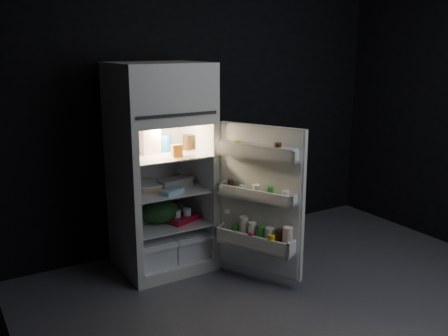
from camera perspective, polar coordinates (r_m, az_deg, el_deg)
floor at (r=3.92m, az=10.31°, el=-15.65°), size 4.00×3.40×0.00m
wall_back at (r=4.84m, az=-2.41°, el=7.17°), size 4.00×0.00×2.70m
wall_left at (r=2.60m, az=-23.53°, el=0.09°), size 0.00×3.40×2.70m
refrigerator at (r=4.30m, az=-7.37°, el=0.85°), size 0.76×0.71×1.78m
fridge_door at (r=4.01m, az=4.08°, el=-4.02°), size 0.48×0.73×1.22m
milk_jug at (r=4.23m, az=-8.54°, el=3.25°), size 0.15×0.15×0.24m
mayo_jar at (r=4.30m, az=-6.74°, el=2.81°), size 0.13×0.13×0.14m
jam_jar at (r=4.36m, az=-4.16°, el=2.96°), size 0.12×0.12×0.13m
amber_bottle at (r=4.25m, az=-11.27°, el=3.04°), size 0.11×0.11×0.22m
small_carton at (r=4.10m, az=-5.43°, el=2.01°), size 0.09×0.07×0.10m
egg_carton at (r=4.33m, az=-5.58°, el=-1.66°), size 0.32×0.17×0.07m
pie at (r=4.31m, az=-8.73°, el=-2.04°), size 0.40×0.40×0.04m
flat_package at (r=4.13m, az=-5.96°, el=-2.66°), size 0.22×0.17×0.04m
wrapped_pkg at (r=4.50m, az=-4.62°, el=-1.15°), size 0.14×0.13×0.05m
produce_bag at (r=4.34m, az=-7.35°, el=-4.94°), size 0.39×0.35×0.20m
yogurt_tray at (r=4.36m, az=-4.71°, el=-5.78°), size 0.31×0.24×0.05m
small_can_red at (r=4.64m, az=-5.57°, el=-4.30°), size 0.08×0.08×0.09m
small_can_silver at (r=4.56m, az=-5.05°, el=-4.62°), size 0.08×0.08×0.09m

